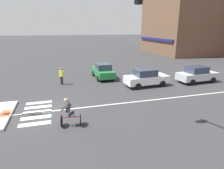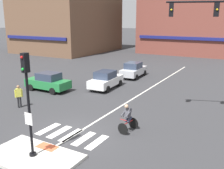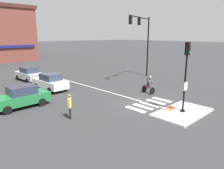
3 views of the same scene
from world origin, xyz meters
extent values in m
plane|color=#333335|center=(0.00, 0.00, 0.00)|extent=(300.00, 300.00, 0.00)
cube|color=beige|center=(0.00, -2.92, 0.07)|extent=(4.36, 2.57, 0.15)
cube|color=#DB5B38|center=(0.00, -1.99, 0.15)|extent=(1.10, 0.60, 0.01)
cylinder|color=black|center=(0.00, -2.92, 0.21)|extent=(0.32, 0.32, 0.12)
cylinder|color=black|center=(0.00, -2.92, 2.16)|extent=(0.12, 0.12, 3.79)
cube|color=white|center=(0.00, -3.00, 1.97)|extent=(0.44, 0.03, 0.56)
cube|color=black|center=(0.00, -2.92, 4.48)|extent=(0.24, 0.28, 0.84)
sphere|color=red|center=(0.00, -3.08, 4.73)|extent=(0.12, 0.12, 0.12)
sphere|color=green|center=(0.00, -3.08, 4.23)|extent=(0.12, 0.12, 0.12)
cube|color=silver|center=(-1.71, -0.11, 0.00)|extent=(0.44, 1.80, 0.01)
cube|color=silver|center=(-0.85, -0.11, 0.00)|extent=(0.44, 1.80, 0.01)
cube|color=silver|center=(0.00, -0.11, 0.00)|extent=(0.44, 1.80, 0.01)
cube|color=silver|center=(0.85, -0.11, 0.00)|extent=(0.44, 1.80, 0.01)
cube|color=silver|center=(1.71, -0.11, 0.00)|extent=(0.44, 1.80, 0.01)
cube|color=silver|center=(0.11, 10.00, 0.00)|extent=(0.14, 28.00, 0.01)
cylinder|color=black|center=(6.35, 6.23, 7.23)|extent=(6.10, 2.23, 0.11)
cube|color=black|center=(6.05, 6.12, 6.78)|extent=(0.34, 0.37, 0.80)
sphere|color=gold|center=(6.11, 5.96, 6.78)|extent=(0.12, 0.12, 0.12)
cube|color=black|center=(3.62, 5.27, 6.78)|extent=(0.34, 0.37, 0.80)
sphere|color=gold|center=(3.68, 5.11, 6.78)|extent=(0.12, 0.12, 0.12)
cube|color=brown|center=(-24.80, 30.46, 5.98)|extent=(15.02, 17.30, 11.97)
cube|color=navy|center=(-24.80, 21.66, 3.10)|extent=(13.51, 0.30, 0.50)
cube|color=brown|center=(-2.45, 40.72, 5.15)|extent=(18.23, 14.36, 10.31)
cube|color=navy|center=(-2.45, 33.39, 3.10)|extent=(16.41, 0.30, 0.50)
cube|color=white|center=(-3.47, 9.44, 0.65)|extent=(1.92, 4.19, 0.70)
cube|color=#2D384C|center=(-3.46, 9.29, 1.32)|extent=(1.58, 1.98, 0.64)
cylinder|color=black|center=(-4.37, 10.66, 0.30)|extent=(0.21, 0.61, 0.60)
cylinder|color=black|center=(-2.71, 10.75, 0.30)|extent=(0.21, 0.61, 0.60)
cylinder|color=black|center=(-4.23, 8.12, 0.30)|extent=(0.21, 0.61, 0.60)
cylinder|color=black|center=(-2.57, 8.22, 0.30)|extent=(0.21, 0.61, 0.60)
cube|color=#237A3D|center=(-7.60, 6.18, 0.65)|extent=(4.12, 1.74, 0.70)
cube|color=#2D384C|center=(-7.45, 6.18, 1.32)|extent=(1.92, 1.50, 0.64)
cylinder|color=black|center=(-8.86, 5.33, 0.30)|extent=(0.60, 0.19, 0.60)
cylinder|color=black|center=(-8.88, 7.00, 0.30)|extent=(0.60, 0.19, 0.60)
cylinder|color=black|center=(-6.32, 5.36, 0.30)|extent=(0.60, 0.19, 0.60)
cylinder|color=black|center=(-6.34, 7.03, 0.30)|extent=(0.60, 0.19, 0.60)
cube|color=silver|center=(-3.27, 15.02, 0.65)|extent=(1.92, 4.19, 0.70)
cube|color=#2D384C|center=(-3.26, 14.87, 1.32)|extent=(1.58, 1.98, 0.64)
cylinder|color=black|center=(-4.17, 16.24, 0.30)|extent=(0.21, 0.61, 0.60)
cylinder|color=black|center=(-2.51, 16.33, 0.30)|extent=(0.21, 0.61, 0.60)
cylinder|color=black|center=(-4.03, 13.70, 0.30)|extent=(0.21, 0.61, 0.60)
cylinder|color=black|center=(-2.37, 13.79, 0.30)|extent=(0.21, 0.61, 0.60)
cylinder|color=black|center=(2.44, 1.40, 0.33)|extent=(0.66, 0.14, 0.66)
cylinder|color=black|center=(2.60, 2.43, 0.33)|extent=(0.66, 0.14, 0.66)
cylinder|color=#B21E1E|center=(2.52, 1.91, 0.55)|extent=(0.19, 0.89, 0.05)
cylinder|color=#B21E1E|center=(2.55, 2.09, 0.73)|extent=(0.04, 0.04, 0.30)
cylinder|color=#B21E1E|center=(2.45, 1.44, 0.85)|extent=(0.44, 0.10, 0.04)
cylinder|color=#2D334C|center=(2.60, 1.92, 0.73)|extent=(0.18, 0.41, 0.33)
cylinder|color=#2D334C|center=(2.44, 1.95, 0.73)|extent=(0.18, 0.41, 0.33)
cube|color=#3F3F47|center=(2.51, 1.83, 1.16)|extent=(0.39, 0.43, 0.60)
sphere|color=tan|center=(2.49, 1.72, 1.57)|extent=(0.22, 0.22, 0.22)
cylinder|color=#3F3F47|center=(2.64, 1.63, 1.16)|extent=(0.15, 0.46, 0.31)
cylinder|color=#3F3F47|center=(2.32, 1.68, 1.16)|extent=(0.15, 0.46, 0.31)
cylinder|color=black|center=(-6.10, 1.77, 0.41)|extent=(0.12, 0.12, 0.82)
cylinder|color=black|center=(-6.19, 1.63, 0.41)|extent=(0.12, 0.12, 0.82)
cube|color=#DBD64C|center=(-6.15, 1.70, 1.12)|extent=(0.38, 0.42, 0.60)
cylinder|color=#DBD64C|center=(-6.02, 1.89, 1.07)|extent=(0.09, 0.09, 0.56)
cylinder|color=#DBD64C|center=(-6.28, 1.51, 1.07)|extent=(0.09, 0.09, 0.56)
sphere|color=#936B4C|center=(-6.15, 1.70, 1.56)|extent=(0.22, 0.22, 0.22)
camera|label=1|loc=(12.50, 1.44, 5.31)|focal=30.62mm
camera|label=2|loc=(8.51, -10.47, 6.29)|focal=41.50mm
camera|label=3|loc=(-13.11, -9.54, 5.38)|focal=33.85mm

